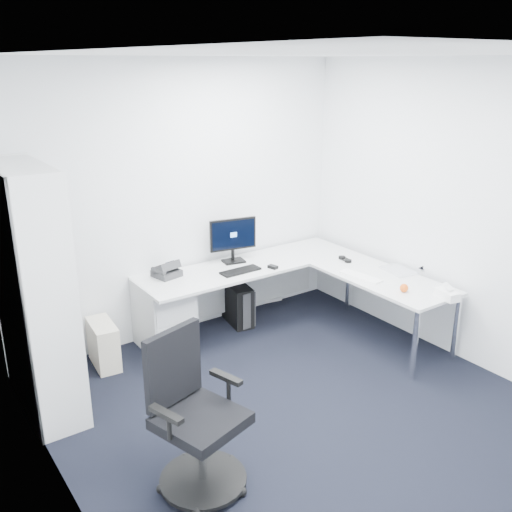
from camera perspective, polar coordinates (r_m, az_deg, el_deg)
ground at (r=4.61m, az=6.21°, el=-16.38°), size 4.20×4.20×0.00m
ceiling at (r=3.77m, az=7.74°, el=19.40°), size 4.20×4.20×0.00m
wall_back at (r=5.66m, az=-7.39°, el=5.43°), size 3.60×0.02×2.70m
wall_left at (r=3.17m, az=-18.45°, el=-6.54°), size 0.02×4.20×2.70m
wall_right at (r=5.32m, az=21.60°, el=3.36°), size 0.02×4.20×2.70m
l_desk at (r=5.69m, az=1.29°, el=-5.03°), size 2.36×1.32×0.69m
drawer_pedestal at (r=5.60m, az=-9.21°, el=-5.72°), size 0.45×0.56×0.69m
bookshelf at (r=4.65m, az=-21.29°, el=-3.50°), size 0.38×0.99×1.98m
task_chair at (r=3.75m, az=-5.53°, el=-15.67°), size 0.74×0.74×1.07m
black_pc_tower at (r=6.07m, az=-1.87°, el=-4.78°), size 0.27×0.47×0.43m
beige_pc_tower at (r=5.44m, az=-15.01°, el=-8.52°), size 0.24×0.46×0.42m
power_strip at (r=6.64m, az=1.15°, el=-4.46°), size 0.36×0.11×0.04m
monitor at (r=5.81m, az=-2.28°, el=1.60°), size 0.52×0.25×0.48m
black_keyboard at (r=5.61m, az=-1.57°, el=-1.50°), size 0.41×0.15×0.02m
mouse at (r=5.70m, az=1.69°, el=-1.10°), size 0.08×0.11×0.03m
desk_phone at (r=5.53m, az=-8.95°, el=-1.29°), size 0.26×0.26×0.16m
laptop at (r=5.76m, az=14.13°, el=-0.36°), size 0.39×0.38×0.24m
white_keyboard at (r=5.57m, az=10.41°, el=-2.01°), size 0.18×0.46×0.01m
headphones at (r=6.00m, az=8.89°, el=-0.23°), size 0.14×0.19×0.05m
orange_fruit at (r=5.29m, az=14.59°, el=-3.11°), size 0.08×0.08×0.08m
tissue_box at (r=5.26m, az=18.57°, el=-3.67°), size 0.16×0.24×0.08m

